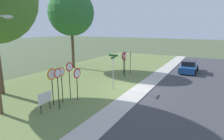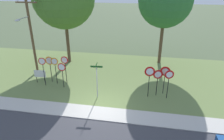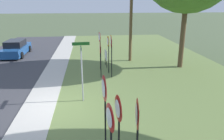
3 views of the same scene
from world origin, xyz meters
The scene contains 16 objects.
ground_plane centered at (0.00, 0.00, 0.00)m, with size 160.00×160.00×0.00m, color #4C5B3D.
sidewalk_strip centered at (0.00, -0.80, 0.03)m, with size 44.00×1.60×0.06m, color #BCB7AD.
grass_median centered at (0.00, 6.00, 0.02)m, with size 44.00×12.00×0.04m, color olive.
stop_sign_near_left centered at (-5.49, 3.26, 1.91)m, with size 0.78×0.10×2.55m.
stop_sign_near_right centered at (-5.76, 2.47, 1.98)m, with size 0.64×0.12×2.71m.
stop_sign_far_left centered at (-3.96, 2.40, 1.75)m, with size 0.72×0.10×2.36m.
stop_sign_far_center centered at (-3.94, 3.10, 2.00)m, with size 0.67×0.10×2.72m.
stop_sign_far_right centered at (-4.86, 2.99, 1.89)m, with size 0.66×0.11×2.57m.
yield_sign_near_left centered at (4.21, 2.42, 1.78)m, with size 0.78×0.14×2.34m.
yield_sign_near_right centered at (4.80, 2.84, 1.91)m, with size 0.82×0.13×2.49m.
yield_sign_far_left centered at (5.05, 2.11, 1.92)m, with size 0.72×0.17×2.51m.
yield_sign_far_right centered at (3.54, 2.08, 2.09)m, with size 0.83×0.13×2.72m.
street_name_post centered at (-0.56, 1.31, 1.82)m, with size 0.96×0.82×2.99m.
utility_pole centered at (-8.00, 4.97, 4.37)m, with size 2.10×2.15×7.97m.
notice_board centered at (-6.47, 2.96, 0.87)m, with size 1.10×0.11×1.25m.
oak_tree_right centered at (4.76, 10.04, 6.96)m, with size 5.64×5.64×9.75m.
Camera 2 is at (3.05, -12.40, 8.81)m, focal length 31.90 mm.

